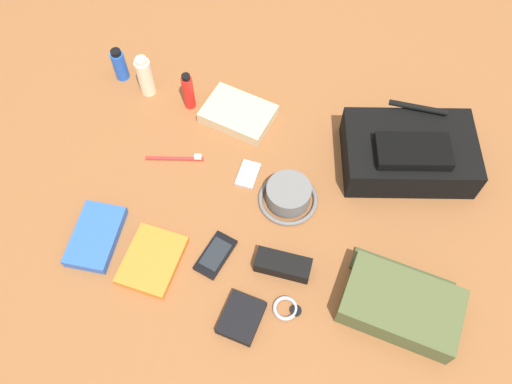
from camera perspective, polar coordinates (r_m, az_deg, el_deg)
ground_plane at (r=1.45m, az=0.00°, el=-1.02°), size 2.64×2.02×0.02m
backpack at (r=1.51m, az=16.14°, el=4.12°), size 0.40×0.31×0.13m
toiletry_pouch at (r=1.33m, az=15.37°, el=-11.60°), size 0.29×0.24×0.07m
bucket_hat at (r=1.42m, az=3.50°, el=-0.35°), size 0.16×0.16×0.06m
deodorant_spray at (r=1.71m, az=-14.49°, el=13.15°), size 0.04×0.04×0.11m
lotion_bottle at (r=1.64m, az=-11.86°, el=12.10°), size 0.05×0.05×0.14m
sunscreen_spray at (r=1.59m, az=-7.31°, el=10.70°), size 0.03×0.03×0.13m
paperback_novel at (r=1.44m, az=-16.88°, el=-4.62°), size 0.12×0.19×0.03m
travel_guidebook at (r=1.38m, az=-11.12°, el=-7.25°), size 0.15×0.18×0.02m
cell_phone at (r=1.37m, az=-4.38°, el=-6.78°), size 0.09×0.13×0.01m
media_player at (r=1.47m, az=-0.88°, el=1.90°), size 0.06×0.09×0.01m
wristwatch at (r=1.32m, az=3.33°, el=-12.43°), size 0.07×0.06×0.01m
toothbrush at (r=1.52m, az=-8.41°, el=3.62°), size 0.16×0.05×0.02m
wallet at (r=1.30m, az=-1.59°, el=-13.39°), size 0.11×0.12×0.02m
folded_towel at (r=1.58m, az=-1.93°, el=8.42°), size 0.23×0.18×0.04m
sunglasses_case at (r=1.34m, az=2.93°, el=-7.86°), size 0.14×0.06×0.04m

